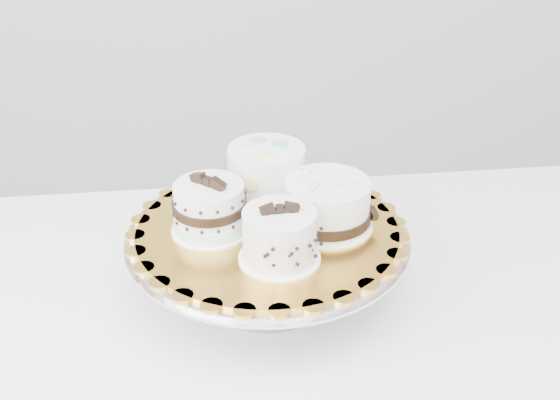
{
  "coord_description": "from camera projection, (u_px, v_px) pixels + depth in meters",
  "views": [
    {
      "loc": [
        -0.02,
        -0.57,
        1.34
      ],
      "look_at": [
        0.05,
        0.2,
        0.9
      ],
      "focal_mm": 45.0,
      "sensor_mm": 36.0,
      "label": 1
    }
  ],
  "objects": [
    {
      "name": "table",
      "position": [
        310.0,
        363.0,
        0.98
      ],
      "size": [
        1.15,
        0.79,
        0.75
      ],
      "rotation": [
        0.0,
        0.0,
        0.03
      ],
      "color": "white",
      "rests_on": "floor"
    },
    {
      "name": "cake_stand",
      "position": [
        268.0,
        251.0,
        0.94
      ],
      "size": [
        0.38,
        0.38,
        0.1
      ],
      "color": "gray",
      "rests_on": "table"
    },
    {
      "name": "cake_board",
      "position": [
        267.0,
        229.0,
        0.93
      ],
      "size": [
        0.44,
        0.44,
        0.01
      ],
      "primitive_type": "cylinder",
      "rotation": [
        0.0,
        0.0,
        0.36
      ],
      "color": "#C48A29",
      "rests_on": "cake_stand"
    },
    {
      "name": "cake_swirl",
      "position": [
        279.0,
        237.0,
        0.85
      ],
      "size": [
        0.1,
        0.1,
        0.08
      ],
      "rotation": [
        0.0,
        0.0,
        0.09
      ],
      "color": "white",
      "rests_on": "cake_board"
    },
    {
      "name": "cake_banded",
      "position": [
        210.0,
        210.0,
        0.9
      ],
      "size": [
        0.13,
        0.13,
        0.08
      ],
      "rotation": [
        0.0,
        0.0,
        -0.69
      ],
      "color": "white",
      "rests_on": "cake_board"
    },
    {
      "name": "cake_dots",
      "position": [
        267.0,
        174.0,
        0.97
      ],
      "size": [
        0.13,
        0.13,
        0.08
      ],
      "rotation": [
        0.0,
        0.0,
        0.05
      ],
      "color": "white",
      "rests_on": "cake_board"
    },
    {
      "name": "cake_ribbon",
      "position": [
        328.0,
        205.0,
        0.92
      ],
      "size": [
        0.13,
        0.13,
        0.07
      ],
      "rotation": [
        0.0,
        0.0,
        0.22
      ],
      "color": "white",
      "rests_on": "cake_board"
    }
  ]
}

